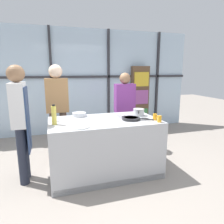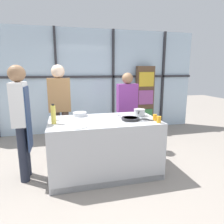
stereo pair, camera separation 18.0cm
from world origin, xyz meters
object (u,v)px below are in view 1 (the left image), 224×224
object	(u,v)px
white_plate	(80,127)
pepper_grinder	(53,116)
spectator_far_left	(57,105)
oil_bottle	(54,115)
spectator_center_left	(125,106)
juice_glass_near	(159,119)
mixing_bowl	(79,114)
juice_glass_far	(155,117)
frying_pan	(131,118)
chef	(20,117)
saucepan	(139,112)

from	to	relation	value
white_plate	pepper_grinder	bearing A→B (deg)	125.34
spectator_far_left	oil_bottle	bearing A→B (deg)	85.33
spectator_center_left	juice_glass_near	xyz separation A→B (m)	(0.08, -1.32, 0.02)
spectator_far_left	juice_glass_near	size ratio (longest dim) A/B	17.75
mixing_bowl	juice_glass_far	world-z (taller)	juice_glass_far
frying_pan	oil_bottle	world-z (taller)	oil_bottle
spectator_center_left	frying_pan	bearing A→B (deg)	75.25
spectator_far_left	spectator_center_left	world-z (taller)	spectator_far_left
mixing_bowl	juice_glass_far	distance (m)	1.30
oil_bottle	juice_glass_near	world-z (taller)	oil_bottle
chef	juice_glass_far	bearing A→B (deg)	80.03
saucepan	mixing_bowl	size ratio (longest dim) A/B	1.41
spectator_far_left	spectator_center_left	size ratio (longest dim) A/B	1.09
chef	mixing_bowl	bearing A→B (deg)	106.11
chef	oil_bottle	xyz separation A→B (m)	(0.48, -0.17, 0.04)
frying_pan	oil_bottle	distance (m)	1.21
oil_bottle	juice_glass_near	bearing A→B (deg)	-11.86
oil_bottle	juice_glass_near	distance (m)	1.60
spectator_center_left	pepper_grinder	xyz separation A→B (m)	(-1.49, -0.75, 0.06)
saucepan	white_plate	world-z (taller)	saucepan
chef	juice_glass_far	distance (m)	2.08
spectator_center_left	pepper_grinder	size ratio (longest dim) A/B	8.88
spectator_far_left	saucepan	size ratio (longest dim) A/B	5.34
chef	juice_glass_far	size ratio (longest dim) A/B	17.48
spectator_center_left	oil_bottle	xyz separation A→B (m)	(-1.48, -0.99, 0.12)
chef	oil_bottle	world-z (taller)	chef
juice_glass_near	spectator_center_left	bearing A→B (deg)	93.52
spectator_center_left	mixing_bowl	size ratio (longest dim) A/B	6.91
spectator_far_left	white_plate	bearing A→B (deg)	101.83
saucepan	oil_bottle	world-z (taller)	oil_bottle
spectator_far_left	frying_pan	world-z (taller)	spectator_far_left
spectator_far_left	frying_pan	size ratio (longest dim) A/B	4.08
saucepan	chef	bearing A→B (deg)	-179.52
spectator_far_left	juice_glass_near	distance (m)	1.99
white_plate	juice_glass_near	xyz separation A→B (m)	(1.22, -0.07, 0.04)
white_plate	mixing_bowl	distance (m)	0.70
frying_pan	juice_glass_far	xyz separation A→B (m)	(0.36, -0.12, 0.03)
juice_glass_near	mixing_bowl	bearing A→B (deg)	146.20
mixing_bowl	juice_glass_near	bearing A→B (deg)	-33.80
chef	spectator_far_left	distance (m)	0.99
spectator_far_left	saucepan	xyz separation A→B (m)	(1.36, -0.80, -0.07)
white_plate	mixing_bowl	xyz separation A→B (m)	(0.08, 0.69, 0.03)
chef	spectator_center_left	world-z (taller)	chef
spectator_center_left	frying_pan	size ratio (longest dim) A/B	3.73
spectator_far_left	mixing_bowl	xyz separation A→B (m)	(0.34, -0.56, -0.10)
spectator_center_left	frying_pan	distance (m)	1.09
juice_glass_near	chef	bearing A→B (deg)	166.27
saucepan	white_plate	bearing A→B (deg)	-157.93
white_plate	mixing_bowl	bearing A→B (deg)	83.22
spectator_far_left	mixing_bowl	world-z (taller)	spectator_far_left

